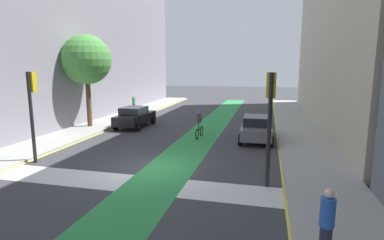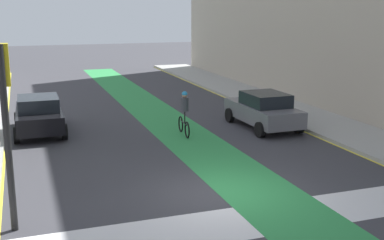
# 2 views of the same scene
# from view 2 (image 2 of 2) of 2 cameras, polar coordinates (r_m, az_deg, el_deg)

# --- Properties ---
(ground_plane) EXTENTS (120.00, 120.00, 0.00)m
(ground_plane) POSITION_cam_2_polar(r_m,az_deg,el_deg) (14.17, 3.65, -8.37)
(ground_plane) COLOR #38383D
(bike_lane_paint) EXTENTS (2.40, 60.00, 0.01)m
(bike_lane_paint) POSITION_cam_2_polar(r_m,az_deg,el_deg) (14.57, 7.33, -7.83)
(bike_lane_paint) COLOR #2D8C47
(bike_lane_paint) RESTS_ON ground_plane
(crosswalk_band) EXTENTS (12.00, 1.80, 0.01)m
(crosswalk_band) POSITION_cam_2_polar(r_m,az_deg,el_deg) (12.50, 7.29, -11.45)
(crosswalk_band) COLOR silver
(crosswalk_band) RESTS_ON ground_plane
(traffic_signal_near_left) EXTENTS (0.35, 0.52, 4.36)m
(traffic_signal_near_left) POSITION_cam_2_polar(r_m,az_deg,el_deg) (11.84, -20.95, 1.93)
(traffic_signal_near_left) COLOR black
(traffic_signal_near_left) RESTS_ON ground_plane
(car_grey_right_far) EXTENTS (2.09, 4.23, 1.57)m
(car_grey_right_far) POSITION_cam_2_polar(r_m,az_deg,el_deg) (21.58, 8.28, 1.18)
(car_grey_right_far) COLOR slate
(car_grey_right_far) RESTS_ON ground_plane
(car_black_left_far) EXTENTS (2.06, 4.22, 1.57)m
(car_black_left_far) POSITION_cam_2_polar(r_m,az_deg,el_deg) (21.42, -17.34, 0.64)
(car_black_left_far) COLOR black
(car_black_left_far) RESTS_ON ground_plane
(cyclist_in_lane) EXTENTS (0.32, 1.73, 1.86)m
(cyclist_in_lane) POSITION_cam_2_polar(r_m,az_deg,el_deg) (20.01, -0.90, 0.89)
(cyclist_in_lane) COLOR black
(cyclist_in_lane) RESTS_ON ground_plane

